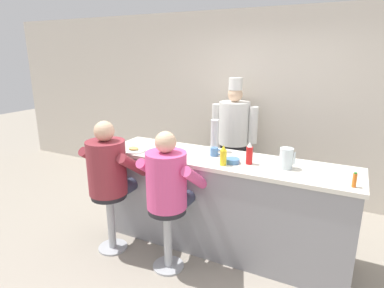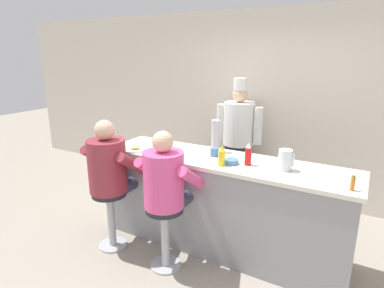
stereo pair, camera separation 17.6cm
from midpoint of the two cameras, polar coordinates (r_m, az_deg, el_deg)
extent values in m
plane|color=#9E9384|center=(3.56, 1.47, -20.14)|extent=(20.00, 20.00, 0.00)
cube|color=beige|center=(4.81, 11.86, 6.65)|extent=(10.00, 0.06, 2.70)
cube|color=gray|center=(3.57, 3.93, -10.75)|extent=(2.64, 0.66, 0.99)
cube|color=silver|center=(3.37, 4.09, -2.89)|extent=(2.69, 0.68, 0.04)
cylinder|color=red|center=(3.20, 8.61, -2.04)|extent=(0.07, 0.07, 0.18)
cone|color=white|center=(3.17, 8.69, -0.08)|extent=(0.05, 0.05, 0.05)
cylinder|color=yellow|center=(3.14, 3.99, -2.45)|extent=(0.07, 0.07, 0.15)
cone|color=yellow|center=(3.11, 4.02, -0.66)|extent=(0.05, 0.05, 0.05)
cylinder|color=orange|center=(2.91, 25.38, -5.88)|extent=(0.03, 0.03, 0.12)
cylinder|color=#287F2D|center=(2.89, 25.53, -4.70)|extent=(0.02, 0.02, 0.01)
cylinder|color=silver|center=(3.14, 14.87, -2.49)|extent=(0.13, 0.13, 0.20)
cube|color=silver|center=(3.13, 16.23, -2.50)|extent=(0.02, 0.02, 0.12)
cylinder|color=white|center=(3.67, -11.68, -1.14)|extent=(0.27, 0.27, 0.02)
ellipsoid|color=#E0BC60|center=(3.66, -11.71, -0.76)|extent=(0.12, 0.09, 0.03)
cylinder|color=#4C7FB7|center=(3.22, 5.67, -3.00)|extent=(0.14, 0.14, 0.05)
cylinder|color=white|center=(3.54, -5.59, -0.95)|extent=(0.09, 0.09, 0.08)
torus|color=white|center=(3.51, -4.73, -1.02)|extent=(0.06, 0.02, 0.06)
cylinder|color=#4C7AB2|center=(3.43, 2.50, -1.39)|extent=(0.08, 0.08, 0.09)
torus|color=#4C7AB2|center=(3.41, 3.35, -1.44)|extent=(0.07, 0.02, 0.07)
cylinder|color=#B7BABF|center=(3.57, 2.65, 1.43)|extent=(0.09, 0.09, 0.35)
cylinder|color=silver|center=(3.53, 2.68, 4.23)|extent=(0.10, 0.10, 0.01)
cylinder|color=#B2B5BA|center=(3.87, -15.19, -17.29)|extent=(0.32, 0.32, 0.02)
cylinder|color=#B2B5BA|center=(3.71, -15.56, -13.06)|extent=(0.08, 0.08, 0.63)
cylinder|color=#232328|center=(3.57, -15.93, -8.69)|extent=(0.37, 0.37, 0.05)
cylinder|color=#33384C|center=(3.75, -15.05, -6.73)|extent=(0.15, 0.40, 0.15)
cylinder|color=#33384C|center=(3.63, -12.67, -7.35)|extent=(0.15, 0.40, 0.15)
cylinder|color=maroon|center=(3.46, -16.31, -4.03)|extent=(0.40, 0.40, 0.57)
cylinder|color=maroon|center=(3.69, -18.03, -2.44)|extent=(0.10, 0.43, 0.34)
cylinder|color=maroon|center=(3.37, -11.89, -3.73)|extent=(0.10, 0.43, 0.34)
sphere|color=#DBB28E|center=(3.35, -16.82, 2.21)|extent=(0.21, 0.21, 0.21)
cylinder|color=#B2B5BA|center=(3.50, -5.75, -20.73)|extent=(0.32, 0.32, 0.02)
cylinder|color=#B2B5BA|center=(3.32, -5.91, -16.21)|extent=(0.08, 0.08, 0.63)
cylinder|color=#232328|center=(3.16, -6.07, -11.44)|extent=(0.37, 0.37, 0.05)
cylinder|color=#33384C|center=(3.34, -5.70, -9.15)|extent=(0.14, 0.38, 0.14)
cylinder|color=#33384C|center=(3.25, -2.78, -9.83)|extent=(0.14, 0.38, 0.14)
cylinder|color=#E54C8C|center=(3.04, -6.23, -6.44)|extent=(0.38, 0.38, 0.55)
cylinder|color=#E54C8C|center=(3.24, -8.82, -4.57)|extent=(0.10, 0.41, 0.33)
cylinder|color=#E54C8C|center=(3.00, -1.20, -6.08)|extent=(0.10, 0.41, 0.33)
sphere|color=#DBB28E|center=(2.92, -6.45, 0.34)|extent=(0.20, 0.20, 0.20)
cube|color=#232328|center=(4.85, 6.18, -4.55)|extent=(0.34, 0.19, 0.82)
cube|color=white|center=(4.76, 6.02, -2.90)|extent=(0.31, 0.02, 0.49)
cylinder|color=white|center=(4.66, 6.43, 3.71)|extent=(0.44, 0.44, 0.61)
sphere|color=#DBB28E|center=(4.59, 6.59, 8.74)|extent=(0.21, 0.21, 0.21)
cylinder|color=white|center=(4.57, 6.65, 10.57)|extent=(0.19, 0.19, 0.17)
cylinder|color=white|center=(4.76, 3.24, 4.02)|extent=(0.12, 0.12, 0.52)
cylinder|color=white|center=(4.57, 9.76, 3.31)|extent=(0.12, 0.12, 0.52)
camera|label=1|loc=(0.09, -91.46, -0.41)|focal=30.00mm
camera|label=2|loc=(0.09, 88.54, 0.41)|focal=30.00mm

